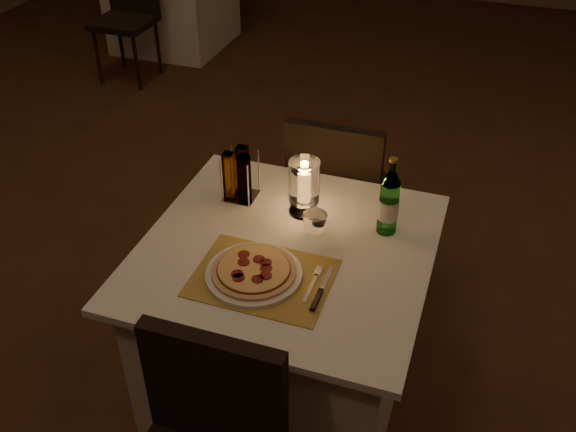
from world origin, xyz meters
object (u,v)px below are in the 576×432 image
(pizza, at_px, (254,270))
(hurricane_candle, at_px, (304,183))
(main_table, at_px, (286,322))
(tumbler, at_px, (315,225))
(plate, at_px, (254,274))
(chair_far, at_px, (338,186))
(neighbor_table_left, at_px, (173,2))
(water_bottle, at_px, (389,203))

(pizza, distance_m, hurricane_candle, 0.42)
(main_table, relative_size, tumbler, 11.31)
(plate, relative_size, hurricane_candle, 1.46)
(main_table, distance_m, tumbler, 0.43)
(chair_far, height_order, plate, chair_far)
(hurricane_candle, height_order, neighbor_table_left, hurricane_candle)
(water_bottle, bearing_deg, neighbor_table_left, 128.62)
(tumbler, bearing_deg, hurricane_candle, 123.21)
(plate, height_order, pizza, pizza)
(plate, distance_m, tumbler, 0.31)
(chair_far, relative_size, plate, 2.81)
(chair_far, bearing_deg, plate, -93.20)
(chair_far, distance_m, neighbor_table_left, 3.42)
(main_table, height_order, plate, plate)
(plate, height_order, water_bottle, water_bottle)
(neighbor_table_left, bearing_deg, plate, -58.66)
(tumbler, bearing_deg, main_table, -126.24)
(main_table, xyz_separation_m, chair_far, (0.00, 0.71, 0.18))
(main_table, xyz_separation_m, plate, (-0.05, -0.18, 0.38))
(plate, bearing_deg, main_table, 74.48)
(main_table, relative_size, plate, 3.12)
(chair_far, xyz_separation_m, pizza, (-0.05, -0.89, 0.22))
(plate, relative_size, tumbler, 3.62)
(plate, height_order, hurricane_candle, hurricane_candle)
(pizza, bearing_deg, hurricane_candle, 83.74)
(hurricane_candle, bearing_deg, chair_far, 89.29)
(plate, distance_m, hurricane_candle, 0.42)
(plate, xyz_separation_m, neighbor_table_left, (-2.14, 3.51, -0.38))
(main_table, distance_m, water_bottle, 0.61)
(chair_far, height_order, pizza, chair_far)
(plate, xyz_separation_m, hurricane_candle, (0.04, 0.40, 0.12))
(water_bottle, bearing_deg, tumbler, -156.04)
(chair_far, distance_m, water_bottle, 0.67)
(hurricane_candle, distance_m, neighbor_table_left, 3.83)
(pizza, distance_m, tumbler, 0.31)
(plate, xyz_separation_m, pizza, (-0.00, -0.00, 0.02))
(water_bottle, bearing_deg, hurricane_candle, 177.19)
(plate, xyz_separation_m, water_bottle, (0.36, 0.38, 0.11))
(tumbler, xyz_separation_m, hurricane_candle, (-0.08, 0.12, 0.08))
(pizza, bearing_deg, neighbor_table_left, 121.34)
(chair_far, relative_size, hurricane_candle, 4.11)
(main_table, height_order, water_bottle, water_bottle)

